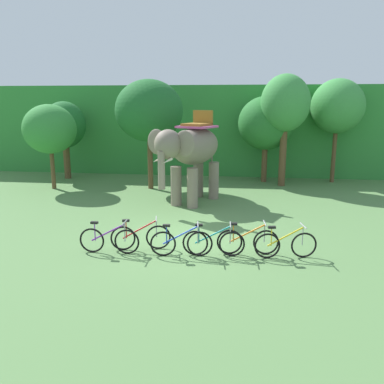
% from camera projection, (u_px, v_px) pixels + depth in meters
% --- Properties ---
extents(ground_plane, '(80.00, 80.00, 0.00)m').
position_uv_depth(ground_plane, '(186.00, 241.00, 12.20)').
color(ground_plane, '#567F47').
extents(foliage_hedge, '(36.00, 6.00, 5.01)m').
position_uv_depth(foliage_hedge, '(217.00, 128.00, 25.06)').
color(foliage_hedge, '#338438').
rests_on(foliage_hedge, ground).
extents(tree_center_right, '(2.26, 2.26, 4.15)m').
position_uv_depth(tree_center_right, '(65.00, 125.00, 21.46)').
color(tree_center_right, brown).
rests_on(tree_center_right, ground).
extents(tree_far_left, '(2.47, 2.47, 4.02)m').
position_uv_depth(tree_far_left, '(50.00, 129.00, 18.87)').
color(tree_far_left, brown).
rests_on(tree_far_left, ground).
extents(tree_center, '(3.17, 3.17, 5.15)m').
position_uv_depth(tree_center, '(149.00, 111.00, 18.72)').
color(tree_center, brown).
rests_on(tree_center, ground).
extents(tree_right, '(2.83, 2.83, 4.42)m').
position_uv_depth(tree_right, '(266.00, 123.00, 20.50)').
color(tree_right, brown).
rests_on(tree_right, ground).
extents(tree_left, '(2.37, 2.37, 5.44)m').
position_uv_depth(tree_left, '(285.00, 104.00, 19.31)').
color(tree_left, brown).
rests_on(tree_left, ground).
extents(tree_far_right, '(2.65, 2.65, 5.27)m').
position_uv_depth(tree_far_right, '(338.00, 107.00, 20.20)').
color(tree_far_right, brown).
rests_on(tree_far_right, ground).
extents(elephant, '(2.94, 4.18, 3.78)m').
position_uv_depth(elephant, '(191.00, 151.00, 16.18)').
color(elephant, gray).
rests_on(elephant, ground).
extents(bike_purple, '(1.71, 0.52, 0.92)m').
position_uv_depth(bike_purple, '(109.00, 240.00, 11.12)').
color(bike_purple, black).
rests_on(bike_purple, ground).
extents(bike_red, '(1.68, 0.56, 0.92)m').
position_uv_depth(bike_red, '(141.00, 237.00, 11.39)').
color(bike_red, black).
rests_on(bike_red, ground).
extents(bike_blue, '(1.70, 0.52, 0.92)m').
position_uv_depth(bike_blue, '(181.00, 243.00, 10.91)').
color(bike_blue, black).
rests_on(bike_blue, ground).
extents(bike_teal, '(1.71, 0.52, 0.92)m').
position_uv_depth(bike_teal, '(213.00, 242.00, 10.93)').
color(bike_teal, black).
rests_on(bike_teal, ground).
extents(bike_orange, '(1.71, 0.52, 0.92)m').
position_uv_depth(bike_orange, '(248.00, 241.00, 11.04)').
color(bike_orange, black).
rests_on(bike_orange, ground).
extents(bike_yellow, '(1.69, 0.53, 0.92)m').
position_uv_depth(bike_yellow, '(286.00, 244.00, 10.78)').
color(bike_yellow, black).
rests_on(bike_yellow, ground).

